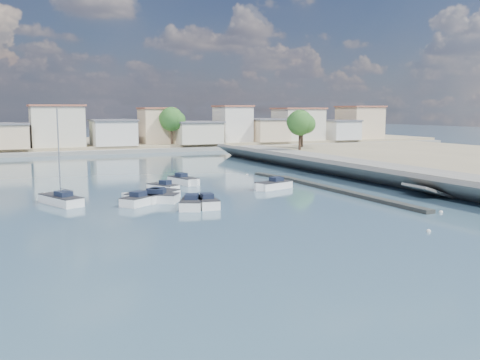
# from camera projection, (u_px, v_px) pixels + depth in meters

# --- Properties ---
(ground) EXTENTS (400.00, 400.00, 0.00)m
(ground) POSITION_uv_depth(u_px,v_px,m) (187.00, 168.00, 80.75)
(ground) COLOR #304A61
(ground) RESTS_ON ground
(seawall_walkway) EXTENTS (5.00, 90.00, 1.80)m
(seawall_walkway) POSITION_uv_depth(u_px,v_px,m) (407.00, 176.00, 63.74)
(seawall_walkway) COLOR slate
(seawall_walkway) RESTS_ON ground
(breakwater) EXTENTS (2.00, 31.02, 0.35)m
(breakwater) POSITION_uv_depth(u_px,v_px,m) (326.00, 188.00, 58.84)
(breakwater) COLOR black
(breakwater) RESTS_ON ground
(far_shore_land) EXTENTS (160.00, 40.00, 1.40)m
(far_shore_land) POSITION_uv_depth(u_px,v_px,m) (117.00, 144.00, 127.69)
(far_shore_land) COLOR gray
(far_shore_land) RESTS_ON ground
(far_shore_quay) EXTENTS (160.00, 2.50, 0.80)m
(far_shore_quay) POSITION_uv_depth(u_px,v_px,m) (138.00, 151.00, 108.74)
(far_shore_quay) COLOR slate
(far_shore_quay) RESTS_ON ground
(far_town) EXTENTS (113.01, 12.80, 8.35)m
(far_town) POSITION_uv_depth(u_px,v_px,m) (179.00, 127.00, 117.86)
(far_town) COLOR beige
(far_town) RESTS_ON far_shore_land
(shore_trees) EXTENTS (74.56, 38.32, 7.92)m
(shore_trees) POSITION_uv_depth(u_px,v_px,m) (181.00, 122.00, 108.76)
(shore_trees) COLOR #38281E
(shore_trees) RESTS_ON ground
(motorboat_a) EXTENTS (2.13, 4.70, 1.48)m
(motorboat_a) POSITION_uv_depth(u_px,v_px,m) (205.00, 202.00, 48.35)
(motorboat_a) COLOR white
(motorboat_a) RESTS_ON ground
(motorboat_b) EXTENTS (4.45, 4.02, 1.48)m
(motorboat_b) POSITION_uv_depth(u_px,v_px,m) (143.00, 200.00, 49.51)
(motorboat_b) COLOR white
(motorboat_b) RESTS_ON ground
(motorboat_c) EXTENTS (5.13, 4.31, 1.48)m
(motorboat_c) POSITION_uv_depth(u_px,v_px,m) (150.00, 198.00, 50.68)
(motorboat_c) COLOR white
(motorboat_c) RESTS_ON ground
(motorboat_d) EXTENTS (4.90, 3.03, 1.48)m
(motorboat_d) POSITION_uv_depth(u_px,v_px,m) (272.00, 186.00, 58.91)
(motorboat_d) COLOR white
(motorboat_d) RESTS_ON ground
(motorboat_e) EXTENTS (3.64, 5.09, 1.48)m
(motorboat_e) POSITION_uv_depth(u_px,v_px,m) (193.00, 203.00, 48.04)
(motorboat_e) COLOR white
(motorboat_e) RESTS_ON ground
(motorboat_f) EXTENTS (2.97, 3.89, 1.48)m
(motorboat_f) POSITION_uv_depth(u_px,v_px,m) (162.00, 188.00, 57.03)
(motorboat_f) COLOR white
(motorboat_f) RESTS_ON ground
(motorboat_g) EXTENTS (2.84, 4.93, 1.48)m
(motorboat_g) POSITION_uv_depth(u_px,v_px,m) (184.00, 181.00, 62.77)
(motorboat_g) COLOR white
(motorboat_g) RESTS_ON ground
(motorboat_h) EXTENTS (5.00, 4.69, 1.48)m
(motorboat_h) POSITION_uv_depth(u_px,v_px,m) (160.00, 196.00, 51.88)
(motorboat_h) COLOR white
(motorboat_h) RESTS_ON ground
(sailboat) EXTENTS (3.68, 5.84, 9.00)m
(sailboat) POSITION_uv_depth(u_px,v_px,m) (60.00, 200.00, 49.48)
(sailboat) COLOR white
(sailboat) RESTS_ON ground
(mooring_buoys) EXTENTS (14.54, 36.71, 0.33)m
(mooring_buoys) POSITION_uv_depth(u_px,v_px,m) (288.00, 190.00, 58.10)
(mooring_buoys) COLOR silver
(mooring_buoys) RESTS_ON ground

